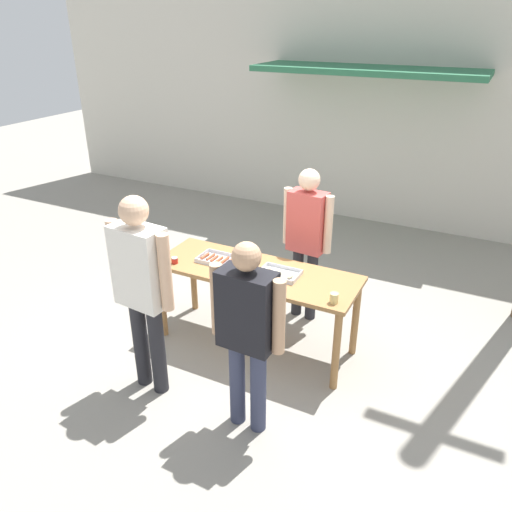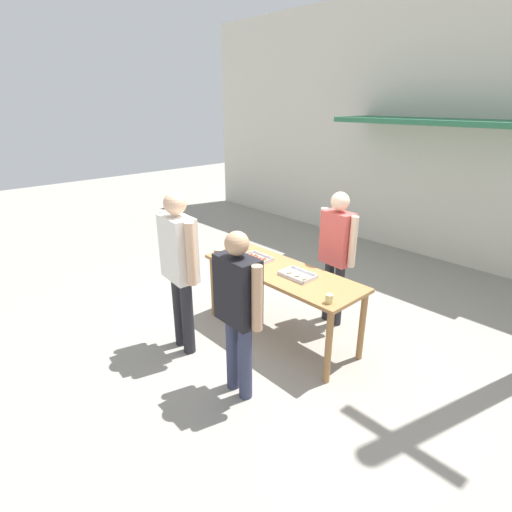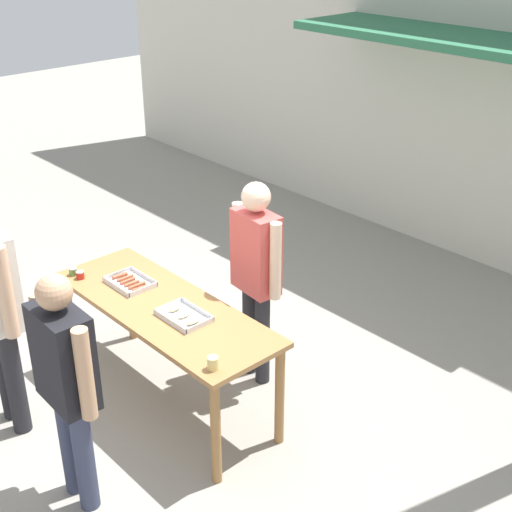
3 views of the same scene
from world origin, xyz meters
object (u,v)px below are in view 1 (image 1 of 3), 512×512
at_px(beer_cup, 334,298).
at_px(condiment_jar_ketchup, 175,260).
at_px(person_server_behind_table, 307,232).
at_px(person_customer_holding_hotdog, 142,281).
at_px(person_customer_with_cup, 247,324).
at_px(food_tray_sausages, 217,259).
at_px(food_tray_buns, 280,274).
at_px(condiment_jar_mustard, 167,259).

bearing_deg(beer_cup, condiment_jar_ketchup, 179.81).
height_order(condiment_jar_ketchup, person_server_behind_table, person_server_behind_table).
height_order(condiment_jar_ketchup, person_customer_holding_hotdog, person_customer_holding_hotdog).
xyz_separation_m(beer_cup, person_server_behind_table, (-0.64, 0.96, 0.12)).
relative_size(condiment_jar_ketchup, beer_cup, 0.71).
bearing_deg(person_customer_with_cup, person_server_behind_table, -81.44).
bearing_deg(food_tray_sausages, person_server_behind_table, 46.73).
height_order(beer_cup, person_customer_with_cup, person_customer_with_cup).
bearing_deg(food_tray_sausages, condiment_jar_ketchup, -145.44).
bearing_deg(food_tray_buns, condiment_jar_ketchup, -166.99).
relative_size(food_tray_sausages, beer_cup, 4.03).
xyz_separation_m(food_tray_buns, person_customer_holding_hotdog, (-0.81, -1.02, 0.22)).
height_order(person_customer_holding_hotdog, person_customer_with_cup, person_customer_holding_hotdog).
xyz_separation_m(food_tray_buns, beer_cup, (0.62, -0.25, 0.03)).
distance_m(food_tray_sausages, food_tray_buns, 0.69).
distance_m(person_customer_holding_hotdog, person_customer_with_cup, 1.01).
bearing_deg(food_tray_buns, food_tray_sausages, -179.99).
height_order(food_tray_sausages, condiment_jar_ketchup, condiment_jar_ketchup).
xyz_separation_m(condiment_jar_mustard, person_customer_with_cup, (1.33, -0.80, 0.10)).
xyz_separation_m(food_tray_buns, condiment_jar_ketchup, (-1.04, -0.24, 0.01)).
height_order(food_tray_buns, condiment_jar_ketchup, condiment_jar_ketchup).
distance_m(condiment_jar_ketchup, person_customer_holding_hotdog, 0.84).
xyz_separation_m(beer_cup, person_customer_holding_hotdog, (-1.43, -0.77, 0.19)).
height_order(beer_cup, person_server_behind_table, person_server_behind_table).
bearing_deg(condiment_jar_ketchup, person_customer_holding_hotdog, -73.28).
xyz_separation_m(food_tray_buns, person_server_behind_table, (-0.01, 0.72, 0.15)).
relative_size(food_tray_buns, condiment_jar_mustard, 5.90).
xyz_separation_m(food_tray_sausages, condiment_jar_ketchup, (-0.35, -0.24, 0.02)).
relative_size(person_server_behind_table, person_customer_holding_hotdog, 0.93).
bearing_deg(condiment_jar_mustard, food_tray_sausages, 29.75).
bearing_deg(condiment_jar_mustard, beer_cup, 0.19).
xyz_separation_m(condiment_jar_mustard, person_server_behind_table, (1.12, 0.97, 0.14)).
bearing_deg(condiment_jar_ketchup, person_customer_with_cup, -33.10).
bearing_deg(beer_cup, food_tray_buns, 158.46).
distance_m(food_tray_sausages, person_customer_holding_hotdog, 1.05).
relative_size(condiment_jar_mustard, condiment_jar_ketchup, 1.00).
distance_m(condiment_jar_mustard, beer_cup, 1.75).
relative_size(person_server_behind_table, person_customer_with_cup, 1.03).
bearing_deg(person_customer_holding_hotdog, condiment_jar_ketchup, -67.97).
xyz_separation_m(person_customer_holding_hotdog, person_customer_with_cup, (1.01, -0.03, -0.11)).
bearing_deg(person_customer_with_cup, food_tray_sausages, -48.03).
relative_size(condiment_jar_ketchup, person_customer_with_cup, 0.04).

